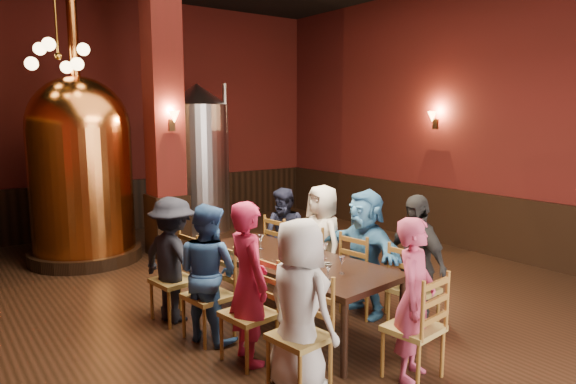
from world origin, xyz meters
TOP-DOWN VIEW (x-y plane):
  - room at (0.00, 0.00)m, footprint 10.00×10.02m
  - wainscot_right at (3.96, 0.00)m, footprint 0.08×9.90m
  - wainscot_back at (0.00, 4.96)m, footprint 7.90×0.08m
  - column at (-0.30, 2.80)m, footprint 0.58×0.58m
  - pendant_cluster at (-1.80, 2.90)m, footprint 0.90×0.90m
  - sconce_wall at (3.90, 0.80)m, footprint 0.20×0.20m
  - sconce_column at (-0.30, 2.50)m, footprint 0.20×0.20m
  - dining_table at (-0.37, -0.71)m, footprint 1.29×2.51m
  - chair_0 at (-1.09, -1.81)m, footprint 0.51×0.51m
  - person_0 at (-1.09, -1.81)m, footprint 0.54×0.76m
  - chair_1 at (-1.17, -1.15)m, footprint 0.51×0.51m
  - person_1 at (-1.17, -1.15)m, footprint 0.43×0.59m
  - chair_2 at (-1.26, -0.49)m, footprint 0.51×0.51m
  - person_2 at (-1.26, -0.49)m, footprint 0.56×0.76m
  - chair_3 at (-1.34, 0.17)m, footprint 0.51×0.51m
  - person_3 at (-1.34, 0.17)m, footprint 0.76×1.02m
  - chair_4 at (0.60, -1.60)m, footprint 0.51×0.51m
  - person_4 at (0.60, -1.60)m, footprint 0.49×0.91m
  - chair_5 at (0.51, -0.93)m, footprint 0.51×0.51m
  - person_5 at (0.51, -0.93)m, footprint 0.50×1.37m
  - chair_6 at (0.43, -0.28)m, footprint 0.51×0.51m
  - person_6 at (0.43, -0.28)m, footprint 0.54×0.75m
  - chair_7 at (0.35, 0.39)m, footprint 0.51×0.51m
  - person_7 at (0.35, 0.39)m, footprint 0.57×0.72m
  - chair_8 at (-0.18, -2.25)m, footprint 0.51×0.51m
  - person_8 at (-0.18, -2.25)m, footprint 0.62×0.55m
  - copper_kettle at (-1.49, 3.26)m, footprint 1.90×1.90m
  - steel_vessel at (0.94, 4.15)m, footprint 1.39×1.39m
  - rose_vase at (-0.42, 0.16)m, footprint 0.19×0.19m
  - wine_glass_0 at (-0.42, -0.19)m, footprint 0.07×0.07m
  - wine_glass_1 at (-0.54, -1.53)m, footprint 0.07×0.07m
  - wine_glass_2 at (-0.49, -1.22)m, footprint 0.07×0.07m
  - wine_glass_3 at (-0.66, -0.07)m, footprint 0.07×0.07m
  - wine_glass_4 at (-0.53, -1.51)m, footprint 0.07×0.07m
  - wine_glass_5 at (-0.08, -0.93)m, footprint 0.07×0.07m
  - wine_glass_6 at (-0.61, -1.34)m, footprint 0.07×0.07m
  - wine_glass_7 at (-0.38, -1.03)m, footprint 0.07×0.07m
  - wine_glass_8 at (-0.28, -1.43)m, footprint 0.07×0.07m
  - wine_glass_9 at (-0.60, -1.01)m, footprint 0.07×0.07m

SIDE VIEW (x-z plane):
  - chair_0 at x=-1.09m, z-range 0.00..0.92m
  - chair_1 at x=-1.17m, z-range 0.00..0.92m
  - chair_2 at x=-1.26m, z-range 0.00..0.92m
  - chair_3 at x=-1.34m, z-range 0.00..0.92m
  - chair_4 at x=0.60m, z-range 0.00..0.92m
  - chair_5 at x=0.51m, z-range 0.00..0.92m
  - chair_6 at x=0.43m, z-range 0.00..0.92m
  - chair_7 at x=0.35m, z-range 0.00..0.92m
  - chair_8 at x=-0.18m, z-range 0.00..0.92m
  - wainscot_right at x=3.96m, z-range 0.00..1.00m
  - wainscot_back at x=0.00m, z-range 0.00..1.00m
  - person_7 at x=0.35m, z-range 0.00..1.32m
  - dining_table at x=-0.37m, z-range 0.31..1.06m
  - person_3 at x=-1.34m, z-range 0.00..1.40m
  - person_2 at x=-1.26m, z-range 0.00..1.41m
  - person_8 at x=-0.18m, z-range 0.00..1.43m
  - person_6 at x=0.43m, z-range 0.00..1.44m
  - person_5 at x=0.51m, z-range 0.00..1.46m
  - person_0 at x=-1.09m, z-range 0.00..1.46m
  - person_4 at x=0.60m, z-range 0.00..1.48m
  - person_1 at x=-1.17m, z-range 0.00..1.52m
  - wine_glass_0 at x=-0.42m, z-range 0.75..0.92m
  - wine_glass_1 at x=-0.54m, z-range 0.75..0.92m
  - wine_glass_2 at x=-0.49m, z-range 0.75..0.92m
  - wine_glass_3 at x=-0.66m, z-range 0.75..0.92m
  - wine_glass_4 at x=-0.53m, z-range 0.75..0.92m
  - wine_glass_5 at x=-0.08m, z-range 0.75..0.92m
  - wine_glass_6 at x=-0.61m, z-range 0.75..0.92m
  - wine_glass_7 at x=-0.38m, z-range 0.75..0.92m
  - wine_glass_8 at x=-0.28m, z-range 0.75..0.92m
  - wine_glass_9 at x=-0.60m, z-range 0.75..0.92m
  - rose_vase at x=-0.42m, z-range 0.80..1.11m
  - steel_vessel at x=0.94m, z-range 0.00..2.87m
  - copper_kettle at x=-1.49m, z-range -0.55..3.51m
  - sconce_wall at x=3.90m, z-range 2.02..2.38m
  - sconce_column at x=-0.30m, z-range 2.02..2.38m
  - room at x=0.00m, z-range 0.00..4.50m
  - column at x=-0.30m, z-range 0.00..4.50m
  - pendant_cluster at x=-1.80m, z-range 2.25..3.95m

